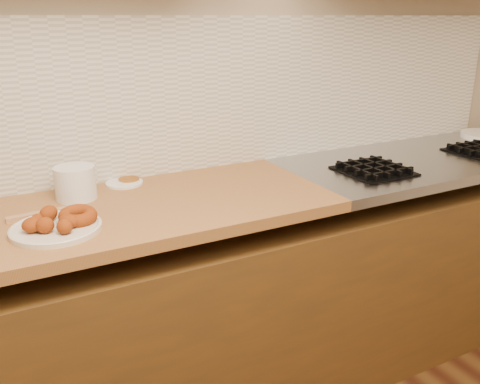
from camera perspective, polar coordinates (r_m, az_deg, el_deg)
name	(u,v)px	position (r m, az deg, el deg)	size (l,w,h in m)	color
wall_back	(147,58)	(1.98, -10.45, 14.59)	(4.00, 0.02, 2.70)	tan
base_cabinet	(187,323)	(2.02, -5.99, -14.39)	(3.60, 0.60, 0.77)	#543512
stovetop	(421,161)	(2.43, 19.63, 3.31)	(1.30, 0.62, 0.04)	#9EA0A5
backsplash	(150,99)	(1.99, -10.08, 10.25)	(3.60, 0.02, 0.60)	beige
burner_grates	(431,159)	(2.35, 20.70, 3.48)	(0.91, 0.26, 0.03)	black
donut_plate	(56,228)	(1.59, -19.94, -3.86)	(0.26, 0.26, 0.01)	beige
ring_donut	(78,216)	(1.59, -17.76, -2.54)	(0.11, 0.11, 0.04)	brown
fried_dough_chunks	(49,221)	(1.57, -20.66, -3.12)	(0.17, 0.19, 0.05)	brown
plastic_tub	(76,183)	(1.83, -17.99, 0.99)	(0.14, 0.14, 0.11)	silver
tub_lid	(124,183)	(1.95, -12.86, 0.99)	(0.14, 0.14, 0.01)	white
brass_jar_lid	(129,180)	(1.98, -12.36, 1.31)	(0.08, 0.08, 0.01)	#A7661F
wooden_utensil	(41,214)	(1.72, -21.49, -2.33)	(0.20, 0.02, 0.02)	#AA784F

